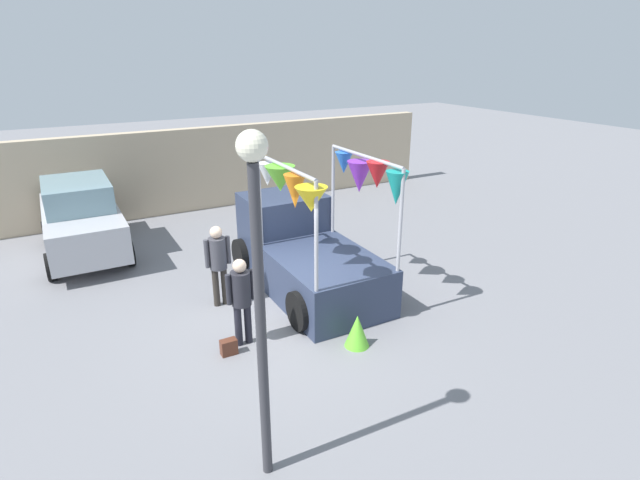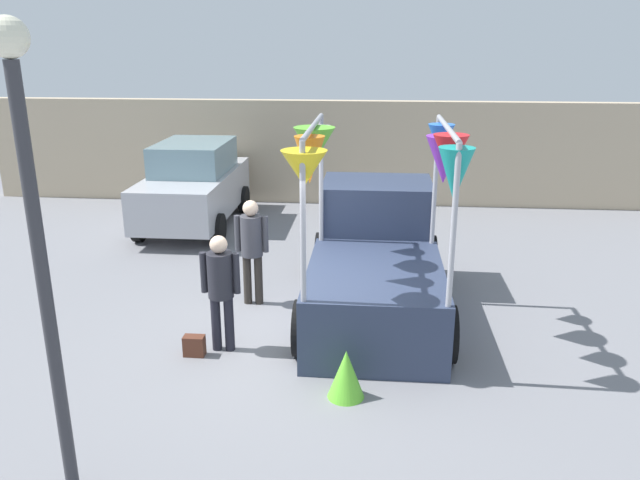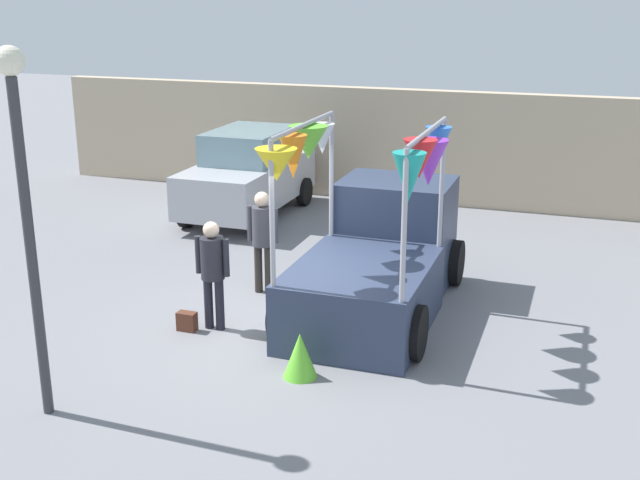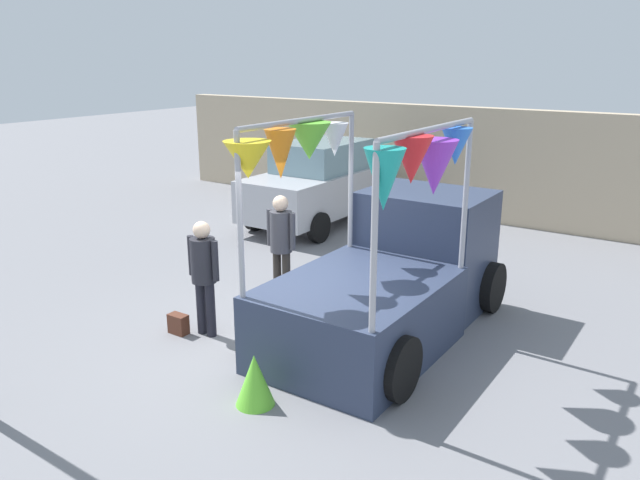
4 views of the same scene
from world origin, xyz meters
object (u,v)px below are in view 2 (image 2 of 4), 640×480
Objects in this scene: street_lamp at (33,209)px; vendor_truck at (376,252)px; person_vendor at (252,242)px; person_customer at (221,283)px; folded_kite_bundle_lime at (346,374)px; parked_car at (194,185)px; handbag at (194,346)px.

vendor_truck is at bearing 58.08° from street_lamp.
person_vendor is 4.83m from street_lamp.
folded_kite_bundle_lime is at bearing -31.04° from person_customer.
parked_car reaches higher than person_vendor.
person_vendor is at bearing 78.87° from street_lamp.
person_vendor is (-1.93, -0.06, 0.13)m from vendor_truck.
street_lamp is at bearing -101.13° from person_vendor.
person_customer is 2.71× the size of folded_kite_bundle_lime.
street_lamp is at bearing -105.03° from person_customer.
parked_car is 6.33m from handbag.
person_customer is 0.39× the size of street_lamp.
person_vendor reaches higher than handbag.
person_vendor is at bearing 86.12° from person_customer.
vendor_truck reaches higher than person_vendor.
vendor_truck is at bearing 39.02° from person_customer.
street_lamp is (-2.80, -4.50, 1.82)m from vendor_truck.
person_customer is at bearing 148.96° from folded_kite_bundle_lime.
person_customer is at bearing -93.88° from person_vendor.
vendor_truck is 2.77m from folded_kite_bundle_lime.
street_lamp is (1.27, -8.69, 1.78)m from parked_car.
vendor_truck reaches higher than handbag.
street_lamp is (-0.87, -4.44, 1.70)m from person_vendor.
person_customer is at bearing -140.98° from vendor_truck.
street_lamp is at bearing -121.92° from vendor_truck.
person_vendor is at bearing 75.65° from handbag.
handbag is at bearing -150.26° from person_customer.
person_vendor is (0.11, 1.59, 0.05)m from person_customer.
vendor_truck is at bearing 1.88° from person_vendor.
street_lamp is 7.02× the size of folded_kite_bundle_lime.
vendor_truck is 2.45× the size of person_vendor.
parked_car is at bearing 116.74° from person_vendor.
folded_kite_bundle_lime is at bearing 36.15° from street_lamp.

